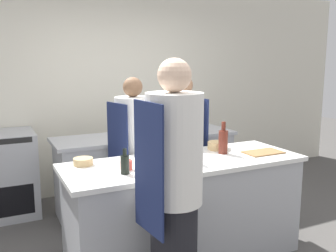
{
  "coord_description": "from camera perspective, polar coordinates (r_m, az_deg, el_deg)",
  "views": [
    {
      "loc": [
        -1.53,
        -2.8,
        1.79
      ],
      "look_at": [
        0.0,
        0.35,
        1.17
      ],
      "focal_mm": 40.0,
      "sensor_mm": 36.0,
      "label": 1
    }
  ],
  "objects": [
    {
      "name": "bowl_mixing_large",
      "position": [
        3.72,
        7.54,
        -2.97
      ],
      "size": [
        0.19,
        0.19,
        0.08
      ],
      "color": "tan",
      "rests_on": "prep_counter"
    },
    {
      "name": "chef_at_prep_near",
      "position": [
        2.58,
        0.87,
        -10.08
      ],
      "size": [
        0.41,
        0.4,
        1.8
      ],
      "rotation": [
        0.0,
        0.0,
        1.68
      ],
      "color": "black",
      "rests_on": "ground_plane"
    },
    {
      "name": "chef_at_stove",
      "position": [
        4.03,
        2.36,
        -4.03
      ],
      "size": [
        0.4,
        0.38,
        1.63
      ],
      "rotation": [
        0.0,
        0.0,
        -1.51
      ],
      "color": "black",
      "rests_on": "ground_plane"
    },
    {
      "name": "prep_counter",
      "position": [
        3.46,
        2.59,
        -12.54
      ],
      "size": [
        2.14,
        0.77,
        0.92
      ],
      "color": "#A8AAAF",
      "rests_on": "ground_plane"
    },
    {
      "name": "pass_counter",
      "position": [
        4.55,
        -3.29,
        -6.93
      ],
      "size": [
        2.17,
        0.66,
        0.92
      ],
      "color": "#A8AAAF",
      "rests_on": "ground_plane"
    },
    {
      "name": "cutting_board",
      "position": [
        3.67,
        14.3,
        -3.9
      ],
      "size": [
        0.37,
        0.22,
        0.01
      ],
      "color": "olive",
      "rests_on": "prep_counter"
    },
    {
      "name": "bottle_olive_oil",
      "position": [
        2.92,
        -6.59,
        -5.76
      ],
      "size": [
        0.07,
        0.07,
        0.2
      ],
      "color": "black",
      "rests_on": "prep_counter"
    },
    {
      "name": "bowl_prep_small",
      "position": [
        3.23,
        -12.8,
        -5.31
      ],
      "size": [
        0.16,
        0.16,
        0.06
      ],
      "color": "tan",
      "rests_on": "prep_counter"
    },
    {
      "name": "oven_range",
      "position": [
        4.73,
        -23.83,
        -6.78
      ],
      "size": [
        0.73,
        0.67,
        0.98
      ],
      "color": "#A8AAAF",
      "rests_on": "ground_plane"
    },
    {
      "name": "bottle_vinegar",
      "position": [
        3.21,
        3.47,
        -3.92
      ],
      "size": [
        0.09,
        0.09,
        0.25
      ],
      "color": "silver",
      "rests_on": "prep_counter"
    },
    {
      "name": "bottle_wine",
      "position": [
        3.55,
        8.41,
        -2.27
      ],
      "size": [
        0.09,
        0.09,
        0.3
      ],
      "color": "#5B2319",
      "rests_on": "prep_counter"
    },
    {
      "name": "cup",
      "position": [
        3.04,
        -6.38,
        -5.91
      ],
      "size": [
        0.1,
        0.1,
        0.08
      ],
      "color": "#B2382D",
      "rests_on": "prep_counter"
    },
    {
      "name": "wall_back",
      "position": [
        5.18,
        -8.66,
        5.65
      ],
      "size": [
        8.0,
        0.06,
        2.8
      ],
      "color": "silver",
      "rests_on": "ground_plane"
    },
    {
      "name": "chef_at_pass_far",
      "position": [
        3.78,
        -5.26,
        -5.02
      ],
      "size": [
        0.41,
        0.4,
        1.62
      ],
      "rotation": [
        0.0,
        0.0,
        1.82
      ],
      "color": "black",
      "rests_on": "ground_plane"
    }
  ]
}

